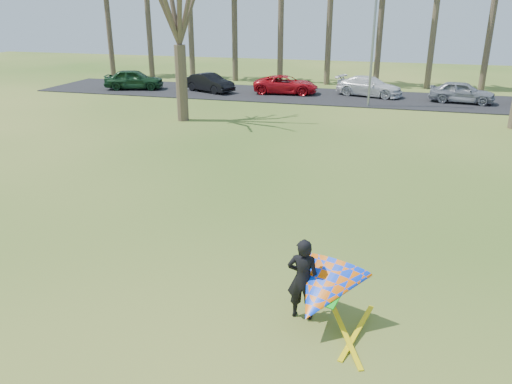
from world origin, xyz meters
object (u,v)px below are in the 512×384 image
(car_1, at_px, (209,83))
(car_3, at_px, (369,86))
(car_4, at_px, (462,92))
(kite_flyer, at_px, (320,289))
(car_2, at_px, (286,85))
(streetlight, at_px, (376,35))
(car_0, at_px, (134,79))

(car_1, bearing_deg, car_3, -59.35)
(car_4, xyz_separation_m, kite_flyer, (-5.35, -27.29, 0.08))
(car_1, height_order, car_3, car_3)
(car_1, relative_size, car_2, 0.87)
(car_1, bearing_deg, streetlight, -77.66)
(car_1, relative_size, kite_flyer, 1.72)
(car_1, bearing_deg, car_2, -58.51)
(streetlight, relative_size, car_1, 1.95)
(car_0, bearing_deg, streetlight, -111.68)
(streetlight, height_order, car_2, streetlight)
(car_1, distance_m, car_3, 11.85)
(streetlight, height_order, car_1, streetlight)
(car_4, bearing_deg, car_2, 95.87)
(car_0, xyz_separation_m, car_4, (23.97, 0.77, -0.05))
(car_2, bearing_deg, car_4, -96.11)
(car_2, distance_m, car_4, 12.17)
(streetlight, distance_m, car_3, 5.38)
(car_4, bearing_deg, streetlight, 124.14)
(car_0, xyz_separation_m, car_1, (6.05, 0.44, -0.09))
(car_1, bearing_deg, car_0, 118.30)
(streetlight, bearing_deg, car_3, 95.37)
(car_3, relative_size, kite_flyer, 1.98)
(car_2, distance_m, kite_flyer, 28.53)
(car_3, height_order, car_4, car_4)
(streetlight, distance_m, car_0, 18.67)
(car_0, relative_size, car_3, 0.94)
(streetlight, distance_m, kite_flyer, 24.70)
(streetlight, distance_m, car_4, 7.43)
(car_1, bearing_deg, kite_flyer, -130.90)
(car_3, relative_size, car_4, 1.13)
(streetlight, relative_size, car_3, 1.69)
(car_2, bearing_deg, streetlight, -121.31)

